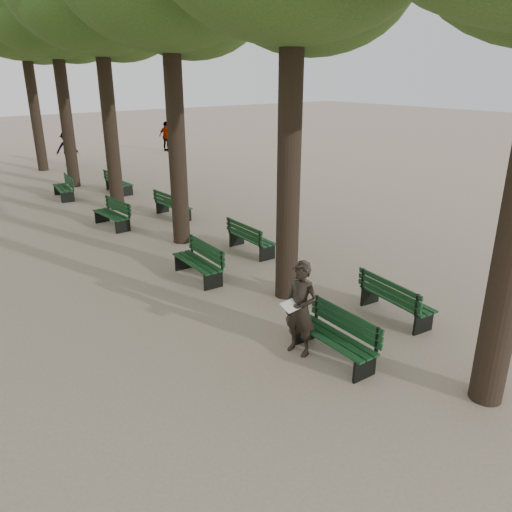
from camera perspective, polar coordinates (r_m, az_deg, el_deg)
ground at (r=9.15m, az=8.68°, el=-13.18°), size 120.00×120.00×0.00m
tree_central_4 at (r=24.38m, az=-22.36°, el=25.26°), size 6.00×6.00×9.95m
tree_central_5 at (r=29.17m, az=-25.34°, el=23.85°), size 6.00×6.00×9.95m
bench_left_0 at (r=9.43m, az=8.83°, el=-10.12°), size 0.64×1.82×0.92m
bench_left_1 at (r=12.85m, az=-6.68°, el=-1.43°), size 0.65×1.82×0.92m
bench_left_2 at (r=17.69m, az=-16.15°, el=4.03°), size 0.69×1.83×0.92m
bench_left_3 at (r=22.43m, az=-21.13°, el=6.84°), size 0.79×1.86×0.92m
bench_right_0 at (r=11.20m, az=15.66°, el=-5.51°), size 0.78×1.85×0.92m
bench_right_1 at (r=14.59m, az=-0.52°, el=1.42°), size 0.63×1.82×0.92m
bench_right_2 at (r=18.45m, az=-9.44°, el=5.23°), size 0.64×1.82×0.92m
bench_right_3 at (r=22.78m, az=-15.37°, el=7.68°), size 0.62×1.82×0.92m
man_with_map at (r=9.25m, az=5.11°, el=-6.01°), size 0.70×0.80×1.84m
pedestrian_b at (r=30.48m, az=-20.79°, el=11.42°), size 1.24×0.64×1.84m
pedestrian_c at (r=34.19m, az=-10.20°, el=13.31°), size 0.82×1.18×1.91m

